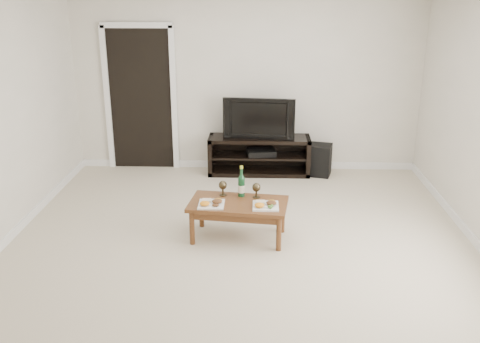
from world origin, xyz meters
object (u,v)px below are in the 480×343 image
media_console (259,155)px  subwoofer (320,160)px  coffee_table (238,220)px  television (260,117)px

media_console → subwoofer: media_console is taller
subwoofer → coffee_table: (-1.10, -2.10, -0.02)m
coffee_table → television: bearing=84.2°
television → subwoofer: television is taller
coffee_table → media_console: bearing=84.2°
media_console → subwoofer: bearing=-2.9°
television → subwoofer: bearing=2.9°
media_console → television: bearing=0.0°
media_console → coffee_table: 2.15m
media_console → subwoofer: (0.88, -0.04, -0.05)m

